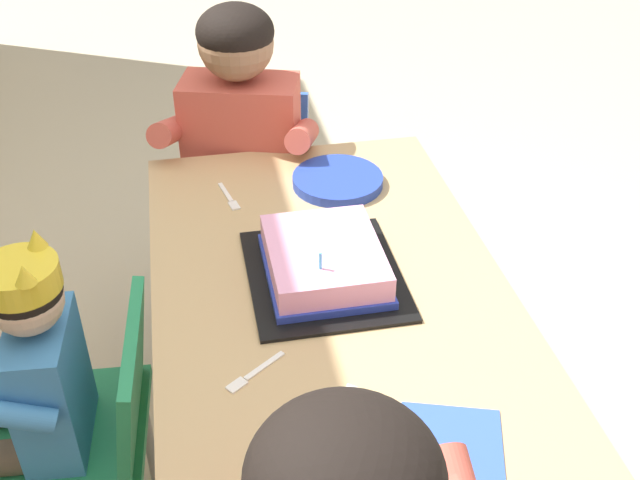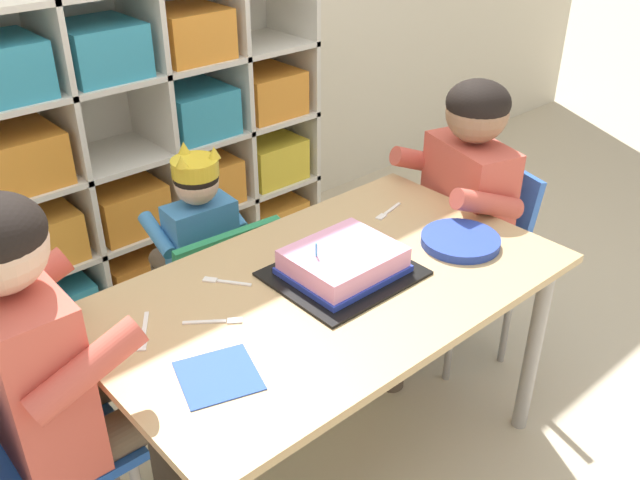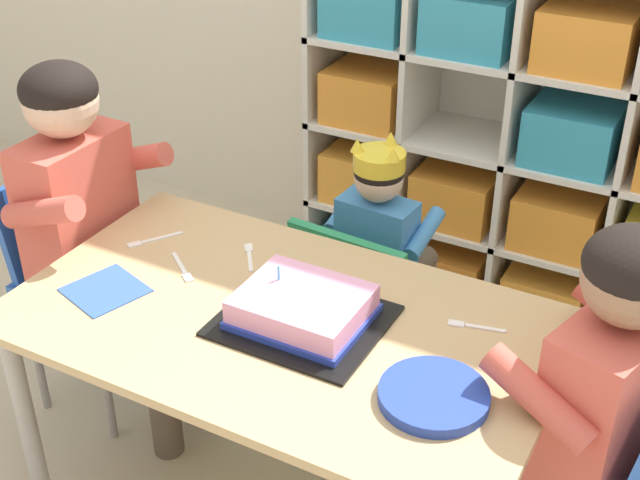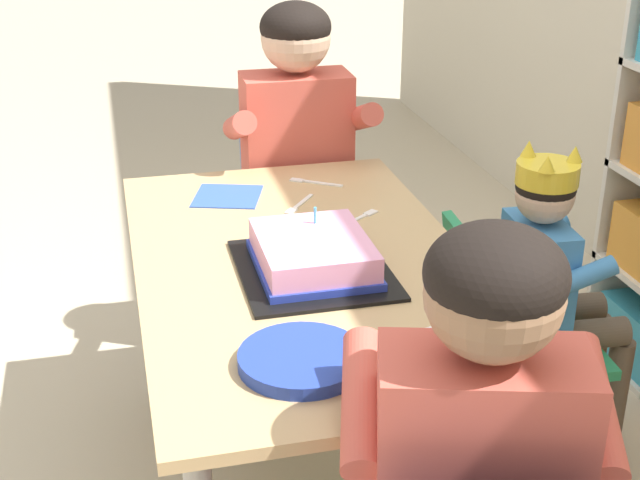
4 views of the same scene
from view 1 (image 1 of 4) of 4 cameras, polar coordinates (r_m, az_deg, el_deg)
name	(u,v)px [view 1 (image 1 of 4)]	position (r m, az deg, el deg)	size (l,w,h in m)	color
activity_table	(332,320)	(1.56, 0.92, -5.91)	(1.20, 0.70, 0.63)	tan
classroom_chair_blue	(95,427)	(1.66, -16.30, -13.15)	(0.40, 0.35, 0.62)	#238451
child_with_crown	(25,383)	(1.59, -20.95, -9.88)	(0.31, 0.31, 0.83)	#3D7FBC
classroom_chair_guest_side	(250,196)	(2.24, -5.22, 3.26)	(0.39, 0.42, 0.69)	blue
guest_at_table_side	(239,157)	(2.04, -6.03, 6.13)	(0.47, 0.46, 0.98)	#D15647
birthday_cake_on_tray	(324,264)	(1.54, 0.31, -1.76)	(0.35, 0.30, 0.11)	black
paper_plate_stack	(338,180)	(1.85, 1.32, 4.43)	(0.22, 0.22, 0.02)	#233DA3
paper_napkin_square	(451,445)	(1.26, 9.67, -14.69)	(0.16, 0.16, 0.00)	#3356B7
fork_beside_plate_stack	(252,374)	(1.35, -5.01, -9.85)	(0.09, 0.11, 0.00)	white
fork_near_child_seat	(338,410)	(1.29, 1.35, -12.43)	(0.12, 0.10, 0.00)	white
fork_scattered_mid_table	(229,198)	(1.81, -6.72, 3.10)	(0.12, 0.04, 0.00)	white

